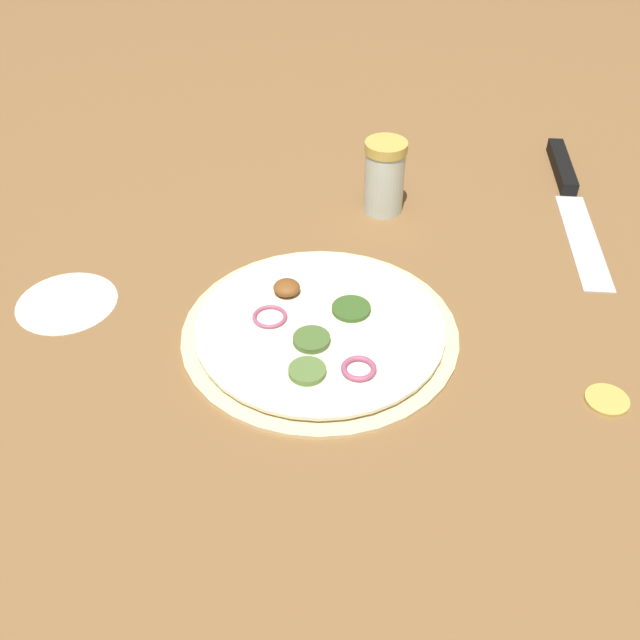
{
  "coord_description": "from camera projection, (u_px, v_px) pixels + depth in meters",
  "views": [
    {
      "loc": [
        -0.56,
        0.11,
        0.5
      ],
      "look_at": [
        0.0,
        0.0,
        0.02
      ],
      "focal_mm": 42.0,
      "sensor_mm": 36.0,
      "label": 1
    }
  ],
  "objects": [
    {
      "name": "ground_plane",
      "position": [
        320.0,
        334.0,
        0.76
      ],
      "size": [
        3.0,
        3.0,
        0.0
      ],
      "primitive_type": "plane",
      "color": "brown"
    },
    {
      "name": "flour_patch",
      "position": [
        67.0,
        303.0,
        0.79
      ],
      "size": [
        0.11,
        0.11,
        0.0
      ],
      "color": "white",
      "rests_on": "ground_plane"
    },
    {
      "name": "pizza",
      "position": [
        320.0,
        329.0,
        0.75
      ],
      "size": [
        0.28,
        0.28,
        0.03
      ],
      "color": "beige",
      "rests_on": "ground_plane"
    },
    {
      "name": "spice_jar",
      "position": [
        384.0,
        177.0,
        0.91
      ],
      "size": [
        0.05,
        0.05,
        0.09
      ],
      "color": "silver",
      "rests_on": "ground_plane"
    },
    {
      "name": "loose_cap",
      "position": [
        607.0,
        399.0,
        0.68
      ],
      "size": [
        0.04,
        0.04,
        0.01
      ],
      "color": "gold",
      "rests_on": "ground_plane"
    },
    {
      "name": "knife",
      "position": [
        567.0,
        185.0,
        0.97
      ],
      "size": [
        0.32,
        0.11,
        0.02
      ],
      "rotation": [
        0.0,
        0.0,
        2.87
      ],
      "color": "silver",
      "rests_on": "ground_plane"
    }
  ]
}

